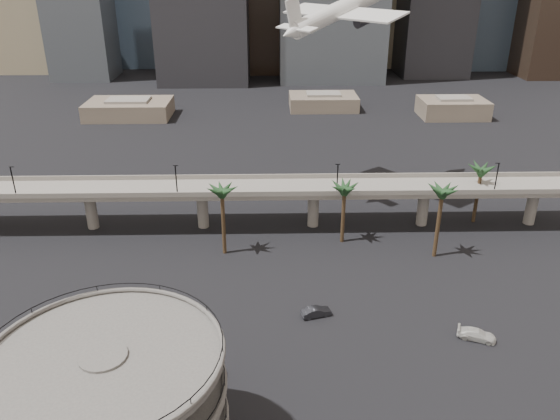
{
  "coord_description": "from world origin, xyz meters",
  "views": [
    {
      "loc": [
        2.16,
        -43.67,
        48.77
      ],
      "look_at": [
        3.76,
        28.0,
        15.87
      ],
      "focal_mm": 35.0,
      "sensor_mm": 36.0,
      "label": 1
    }
  ],
  "objects_px": {
    "airborne_jet": "(344,9)",
    "car_b": "(316,312)",
    "parking_ramp": "(112,409)",
    "overpass": "(258,192)",
    "car_a": "(206,371)",
    "car_c": "(477,334)"
  },
  "relations": [
    {
      "from": "overpass",
      "to": "car_c",
      "type": "xyz_separation_m",
      "value": [
        31.29,
        -36.82,
        -6.57
      ]
    },
    {
      "from": "car_a",
      "to": "car_b",
      "type": "bearing_deg",
      "value": -43.93
    },
    {
      "from": "overpass",
      "to": "car_a",
      "type": "bearing_deg",
      "value": -97.98
    },
    {
      "from": "parking_ramp",
      "to": "overpass",
      "type": "distance_m",
      "value": 60.46
    },
    {
      "from": "parking_ramp",
      "to": "overpass",
      "type": "relative_size",
      "value": 0.17
    },
    {
      "from": "car_a",
      "to": "car_c",
      "type": "distance_m",
      "value": 37.99
    },
    {
      "from": "overpass",
      "to": "car_b",
      "type": "xyz_separation_m",
      "value": [
        9.13,
        -30.86,
        -6.58
      ]
    },
    {
      "from": "car_a",
      "to": "car_b",
      "type": "xyz_separation_m",
      "value": [
        15.22,
        12.66,
        -0.06
      ]
    },
    {
      "from": "overpass",
      "to": "airborne_jet",
      "type": "bearing_deg",
      "value": 42.65
    },
    {
      "from": "overpass",
      "to": "car_a",
      "type": "distance_m",
      "value": 44.43
    },
    {
      "from": "parking_ramp",
      "to": "car_a",
      "type": "relative_size",
      "value": 4.63
    },
    {
      "from": "parking_ramp",
      "to": "airborne_jet",
      "type": "height_order",
      "value": "airborne_jet"
    },
    {
      "from": "airborne_jet",
      "to": "car_c",
      "type": "bearing_deg",
      "value": -113.97
    },
    {
      "from": "airborne_jet",
      "to": "car_a",
      "type": "height_order",
      "value": "airborne_jet"
    },
    {
      "from": "overpass",
      "to": "car_b",
      "type": "distance_m",
      "value": 32.85
    },
    {
      "from": "airborne_jet",
      "to": "car_b",
      "type": "xyz_separation_m",
      "value": [
        -8.33,
        -46.94,
        -39.18
      ]
    },
    {
      "from": "parking_ramp",
      "to": "car_a",
      "type": "bearing_deg",
      "value": 65.96
    },
    {
      "from": "car_a",
      "to": "car_c",
      "type": "relative_size",
      "value": 0.91
    },
    {
      "from": "car_a",
      "to": "car_c",
      "type": "height_order",
      "value": "car_a"
    },
    {
      "from": "parking_ramp",
      "to": "overpass",
      "type": "height_order",
      "value": "parking_ramp"
    },
    {
      "from": "airborne_jet",
      "to": "car_c",
      "type": "distance_m",
      "value": 67.26
    },
    {
      "from": "airborne_jet",
      "to": "car_a",
      "type": "xyz_separation_m",
      "value": [
        -23.55,
        -59.6,
        -39.12
      ]
    }
  ]
}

